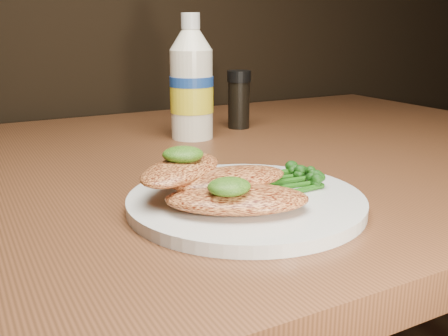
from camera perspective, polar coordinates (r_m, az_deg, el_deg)
plate at (r=0.52m, az=2.46°, el=-3.76°), size 0.24×0.24×0.01m
chicken_front at (r=0.48m, az=1.46°, el=-3.46°), size 0.15×0.13×0.02m
chicken_mid at (r=0.51m, az=0.58°, el=-1.19°), size 0.13×0.07×0.02m
chicken_back at (r=0.52m, az=-4.83°, el=-0.16°), size 0.13×0.12×0.02m
pesto_front at (r=0.46m, az=0.58°, el=-2.09°), size 0.05×0.04×0.02m
pesto_back at (r=0.52m, az=-4.62°, el=1.53°), size 0.05×0.05×0.02m
broccolini_bundle at (r=0.54m, az=5.67°, el=-1.45°), size 0.11×0.09×0.02m
mayo_bottle at (r=0.83m, az=-3.67°, el=10.10°), size 0.08×0.08×0.20m
pepper_grinder at (r=0.92m, az=1.67°, el=7.65°), size 0.05×0.05×0.10m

